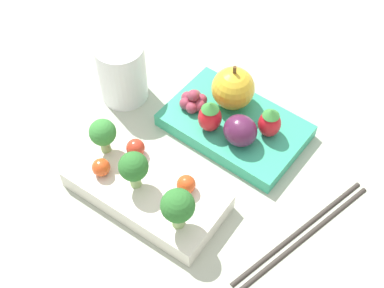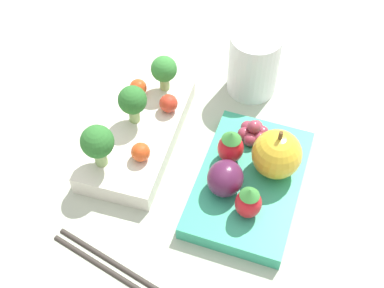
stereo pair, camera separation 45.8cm
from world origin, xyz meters
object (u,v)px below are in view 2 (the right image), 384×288
(apple, at_px, (277,154))
(cherry_tomato_2, at_px, (169,103))
(cherry_tomato_1, at_px, (138,88))
(broccoli_floret_2, at_px, (133,101))
(strawberry_0, at_px, (249,202))
(plum, at_px, (225,178))
(drinking_cup, at_px, (254,63))
(broccoli_floret_0, at_px, (164,70))
(chopsticks_pair, at_px, (135,281))
(strawberry_1, at_px, (231,147))
(grape_cluster, at_px, (253,132))
(bento_box_savoury, at_px, (138,134))
(bento_box_fruit, at_px, (250,181))
(cherry_tomato_0, at_px, (141,152))
(broccoli_floret_1, at_px, (97,143))

(apple, bearing_deg, cherry_tomato_2, 78.52)
(cherry_tomato_1, bearing_deg, broccoli_floret_2, -159.06)
(strawberry_0, bearing_deg, cherry_tomato_1, 60.15)
(apple, relative_size, plum, 1.53)
(apple, distance_m, drinking_cup, 0.15)
(broccoli_floret_2, bearing_deg, broccoli_floret_0, -9.46)
(chopsticks_pair, bearing_deg, strawberry_1, -11.73)
(cherry_tomato_2, bearing_deg, cherry_tomato_1, 78.29)
(broccoli_floret_0, xyz_separation_m, cherry_tomato_1, (-0.02, 0.03, -0.02))
(grape_cluster, height_order, chopsticks_pair, grape_cluster)
(strawberry_1, xyz_separation_m, plum, (-0.04, -0.01, -0.00))
(drinking_cup, bearing_deg, strawberry_0, -161.93)
(bento_box_savoury, bearing_deg, chopsticks_pair, -153.80)
(bento_box_fruit, bearing_deg, strawberry_1, 65.16)
(bento_box_savoury, xyz_separation_m, grape_cluster, (0.05, -0.13, 0.02))
(cherry_tomato_0, distance_m, drinking_cup, 0.20)
(broccoli_floret_0, bearing_deg, strawberry_0, -128.96)
(broccoli_floret_0, bearing_deg, broccoli_floret_2, 170.54)
(broccoli_floret_0, relative_size, broccoli_floret_1, 0.87)
(strawberry_0, bearing_deg, bento_box_savoury, 71.00)
(cherry_tomato_1, height_order, chopsticks_pair, cherry_tomato_1)
(chopsticks_pair, bearing_deg, cherry_tomato_0, 23.69)
(plum, bearing_deg, strawberry_1, 13.01)
(broccoli_floret_1, height_order, broccoli_floret_2, broccoli_floret_1)
(drinking_cup, bearing_deg, bento_box_savoury, 145.54)
(cherry_tomato_1, xyz_separation_m, cherry_tomato_2, (-0.01, -0.05, 0.00))
(broccoli_floret_1, xyz_separation_m, strawberry_0, (0.01, -0.18, -0.02))
(bento_box_savoury, bearing_deg, strawberry_0, -109.00)
(cherry_tomato_0, distance_m, apple, 0.15)
(bento_box_savoury, height_order, broccoli_floret_0, broccoli_floret_0)
(bento_box_savoury, bearing_deg, cherry_tomato_0, -146.38)
(bento_box_savoury, distance_m, cherry_tomato_2, 0.05)
(bento_box_savoury, bearing_deg, plum, -105.84)
(broccoli_floret_0, distance_m, strawberry_1, 0.14)
(cherry_tomato_2, distance_m, plum, 0.13)
(cherry_tomato_0, bearing_deg, drinking_cup, -21.35)
(bento_box_savoury, xyz_separation_m, cherry_tomato_2, (0.04, -0.02, 0.02))
(cherry_tomato_0, bearing_deg, broccoli_floret_1, 121.86)
(cherry_tomato_0, xyz_separation_m, strawberry_0, (-0.02, -0.14, 0.00))
(cherry_tomato_1, xyz_separation_m, strawberry_0, (-0.11, -0.19, 0.00))
(cherry_tomato_0, xyz_separation_m, grape_cluster, (0.09, -0.11, -0.01))
(cherry_tomato_1, distance_m, plum, 0.18)
(broccoli_floret_1, bearing_deg, strawberry_1, -62.32)
(apple, distance_m, strawberry_0, 0.07)
(bento_box_savoury, relative_size, broccoli_floret_2, 3.78)
(broccoli_floret_1, bearing_deg, broccoli_floret_0, -6.50)
(broccoli_floret_0, xyz_separation_m, cherry_tomato_2, (-0.03, -0.02, -0.02))
(broccoli_floret_2, height_order, strawberry_0, broccoli_floret_2)
(bento_box_fruit, relative_size, broccoli_floret_0, 3.76)
(broccoli_floret_1, height_order, strawberry_1, broccoli_floret_1)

